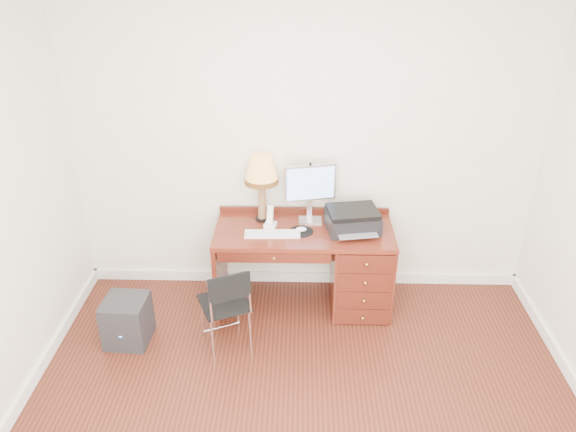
{
  "coord_description": "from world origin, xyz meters",
  "views": [
    {
      "loc": [
        -0.03,
        -2.73,
        3.02
      ],
      "look_at": [
        -0.13,
        1.2,
        0.98
      ],
      "focal_mm": 35.0,
      "sensor_mm": 36.0,
      "label": 1
    }
  ],
  "objects_px": {
    "equipment_box": "(127,321)",
    "chair": "(223,301)",
    "desk": "(341,263)",
    "leg_lamp": "(261,173)",
    "monitor": "(311,186)",
    "phone": "(270,221)",
    "printer": "(352,220)"
  },
  "relations": [
    {
      "from": "desk",
      "to": "phone",
      "type": "xyz_separation_m",
      "value": [
        -0.61,
        0.02,
        0.4
      ]
    },
    {
      "from": "printer",
      "to": "chair",
      "type": "distance_m",
      "value": 1.26
    },
    {
      "from": "chair",
      "to": "equipment_box",
      "type": "xyz_separation_m",
      "value": [
        -0.8,
        0.08,
        -0.27
      ]
    },
    {
      "from": "desk",
      "to": "printer",
      "type": "xyz_separation_m",
      "value": [
        0.08,
        0.0,
        0.43
      ]
    },
    {
      "from": "leg_lamp",
      "to": "equipment_box",
      "type": "xyz_separation_m",
      "value": [
        -1.06,
        -0.72,
        -0.99
      ]
    },
    {
      "from": "printer",
      "to": "chair",
      "type": "xyz_separation_m",
      "value": [
        -1.02,
        -0.64,
        -0.38
      ]
    },
    {
      "from": "phone",
      "to": "equipment_box",
      "type": "bearing_deg",
      "value": -139.35
    },
    {
      "from": "printer",
      "to": "chair",
      "type": "relative_size",
      "value": 0.62
    },
    {
      "from": "printer",
      "to": "equipment_box",
      "type": "relative_size",
      "value": 1.21
    },
    {
      "from": "monitor",
      "to": "chair",
      "type": "relative_size",
      "value": 0.67
    },
    {
      "from": "leg_lamp",
      "to": "equipment_box",
      "type": "bearing_deg",
      "value": -145.82
    },
    {
      "from": "monitor",
      "to": "leg_lamp",
      "type": "bearing_deg",
      "value": 168.44
    },
    {
      "from": "monitor",
      "to": "equipment_box",
      "type": "distance_m",
      "value": 1.86
    },
    {
      "from": "leg_lamp",
      "to": "phone",
      "type": "xyz_separation_m",
      "value": [
        0.08,
        -0.14,
        -0.38
      ]
    },
    {
      "from": "chair",
      "to": "monitor",
      "type": "bearing_deg",
      "value": 26.84
    },
    {
      "from": "chair",
      "to": "equipment_box",
      "type": "distance_m",
      "value": 0.85
    },
    {
      "from": "leg_lamp",
      "to": "phone",
      "type": "bearing_deg",
      "value": -61.85
    },
    {
      "from": "leg_lamp",
      "to": "phone",
      "type": "height_order",
      "value": "leg_lamp"
    },
    {
      "from": "monitor",
      "to": "equipment_box",
      "type": "height_order",
      "value": "monitor"
    },
    {
      "from": "chair",
      "to": "phone",
      "type": "bearing_deg",
      "value": 39.7
    },
    {
      "from": "equipment_box",
      "to": "chair",
      "type": "bearing_deg",
      "value": -2.47
    },
    {
      "from": "equipment_box",
      "to": "desk",
      "type": "bearing_deg",
      "value": 21.23
    },
    {
      "from": "leg_lamp",
      "to": "chair",
      "type": "distance_m",
      "value": 1.11
    },
    {
      "from": "phone",
      "to": "equipment_box",
      "type": "distance_m",
      "value": 1.41
    },
    {
      "from": "printer",
      "to": "leg_lamp",
      "type": "distance_m",
      "value": 0.85
    },
    {
      "from": "chair",
      "to": "desk",
      "type": "bearing_deg",
      "value": 10.67
    },
    {
      "from": "monitor",
      "to": "phone",
      "type": "relative_size",
      "value": 2.53
    },
    {
      "from": "monitor",
      "to": "leg_lamp",
      "type": "relative_size",
      "value": 0.86
    },
    {
      "from": "printer",
      "to": "phone",
      "type": "height_order",
      "value": "phone"
    },
    {
      "from": "desk",
      "to": "leg_lamp",
      "type": "distance_m",
      "value": 1.04
    },
    {
      "from": "leg_lamp",
      "to": "equipment_box",
      "type": "relative_size",
      "value": 1.51
    },
    {
      "from": "leg_lamp",
      "to": "equipment_box",
      "type": "distance_m",
      "value": 1.61
    }
  ]
}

